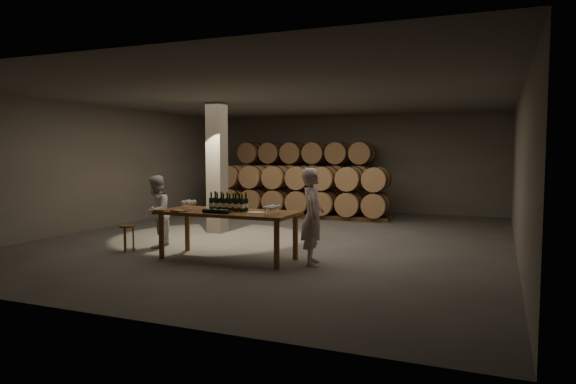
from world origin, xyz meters
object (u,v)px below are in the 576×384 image
at_px(plate, 256,213).
at_px(notebook_near, 179,211).
at_px(bottle_cluster, 228,204).
at_px(tasting_table, 228,217).
at_px(person_man, 313,217).
at_px(stool, 128,230).
at_px(person_woman, 156,212).

bearing_deg(plate, notebook_near, -166.41).
relative_size(bottle_cluster, plate, 2.37).
relative_size(plate, notebook_near, 1.23).
distance_m(tasting_table, bottle_cluster, 0.23).
bearing_deg(bottle_cluster, person_man, 3.49).
bearing_deg(stool, plate, 1.69).
bearing_deg(plate, stool, -178.31).
height_order(tasting_table, stool, tasting_table).
distance_m(tasting_table, notebook_near, 0.90).
relative_size(tasting_table, plate, 8.35).
bearing_deg(person_man, stool, 76.07).
distance_m(bottle_cluster, plate, 0.65).
distance_m(tasting_table, stool, 2.23).
bearing_deg(tasting_table, plate, -7.77).
height_order(stool, person_man, person_man).
xyz_separation_m(plate, notebook_near, (-1.40, -0.34, 0.01)).
bearing_deg(tasting_table, person_woman, 166.97).
distance_m(stool, person_woman, 0.73).
xyz_separation_m(notebook_near, person_woman, (-1.17, 0.88, -0.16)).
xyz_separation_m(stool, person_woman, (0.23, 0.62, 0.32)).
bearing_deg(tasting_table, bottle_cluster, 101.06).
xyz_separation_m(tasting_table, person_woman, (-1.96, 0.45, -0.04)).
bearing_deg(person_woman, stool, -38.70).
distance_m(person_man, person_woman, 3.59).
bearing_deg(person_woman, notebook_near, 35.14).
bearing_deg(notebook_near, plate, 30.37).
bearing_deg(bottle_cluster, stool, -174.47).
xyz_separation_m(tasting_table, plate, (0.61, -0.08, 0.11)).
height_order(stool, person_woman, person_woman).
bearing_deg(tasting_table, stool, -175.65).
xyz_separation_m(bottle_cluster, person_man, (1.63, 0.10, -0.17)).
distance_m(bottle_cluster, stool, 2.27).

